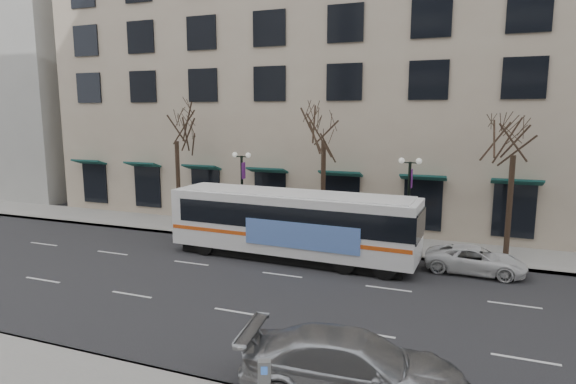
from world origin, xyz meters
The scene contains 13 objects.
ground centered at (0.00, 0.00, 0.00)m, with size 160.00×160.00×0.00m, color black.
sidewalk_far centered at (5.00, 9.00, 0.07)m, with size 80.00×4.00×0.15m, color gray.
building_hotel centered at (-2.00, 21.00, 12.00)m, with size 40.00×20.00×24.00m, color tan.
building_far_upblock centered at (-38.00, 21.00, 14.00)m, with size 28.00×20.00×28.00m, color #999993.
tree_far_left centered at (-10.00, 8.80, 6.70)m, with size 3.60×3.60×8.34m.
tree_far_mid centered at (0.00, 8.80, 6.91)m, with size 3.60×3.60×8.55m.
tree_far_right centered at (10.00, 8.80, 6.42)m, with size 3.60×3.60×8.06m.
lamp_post_left centered at (-4.99, 8.20, 2.94)m, with size 1.22×0.45×5.21m.
lamp_post_right centered at (5.01, 8.20, 2.94)m, with size 1.22×0.45×5.21m.
city_bus centered at (-0.42, 4.88, 1.93)m, with size 13.16×3.37×3.54m.
silver_car centered at (5.45, -6.20, 0.89)m, with size 2.49×6.12×1.78m, color #9D9FA4.
white_pickup centered at (8.50, 5.92, 0.64)m, with size 2.11×4.58×1.27m, color white.
pay_station centered at (3.64, -7.98, 1.21)m, with size 0.37×0.31×1.46m.
Camera 1 is at (8.10, -17.92, 7.59)m, focal length 30.00 mm.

